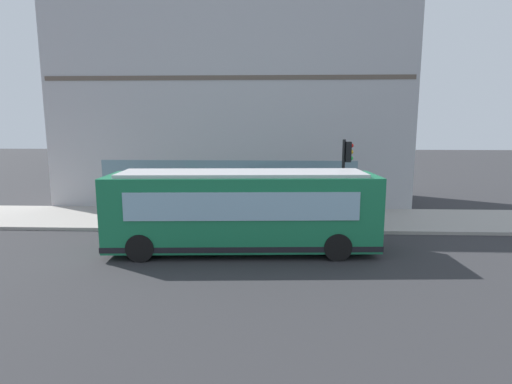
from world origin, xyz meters
The scene contains 11 objects.
ground centered at (0.00, 0.00, 0.00)m, with size 120.00×120.00×0.00m, color #2D2D30.
sidewalk_curb centered at (4.99, 0.00, 0.07)m, with size 4.79×40.00×0.15m, color #9E9991.
building_corner centered at (10.52, 0.00, 6.55)m, with size 6.32×20.29×13.13m.
city_bus_nearside centered at (-0.03, -1.34, 1.55)m, with size 3.12×10.17×3.07m.
traffic_light_near_corner centered at (3.26, -5.75, 2.92)m, with size 0.32×0.49×3.98m.
fire_hydrant centered at (6.88, -6.28, 0.51)m, with size 0.35×0.35×0.74m.
pedestrian_walking_along_curb centered at (3.70, 4.38, 1.07)m, with size 0.32×0.32×1.61m.
pedestrian_near_hydrant centered at (5.64, -1.93, 1.12)m, with size 0.32×0.32×1.68m.
pedestrian_near_building_entrance centered at (6.62, 3.80, 1.18)m, with size 0.32×0.32×1.78m.
pedestrian_by_light_pole centered at (6.58, 0.93, 1.08)m, with size 0.32×0.32×1.63m.
newspaper_vending_box centered at (3.30, -3.30, 0.60)m, with size 0.44×0.43×0.90m.
Camera 1 is at (-15.28, -2.52, 4.88)m, focal length 29.05 mm.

